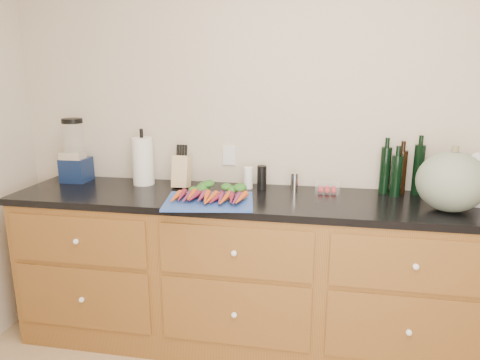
% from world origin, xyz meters
% --- Properties ---
extents(wall_back, '(4.10, 0.05, 2.60)m').
position_xyz_m(wall_back, '(0.00, 1.62, 1.30)').
color(wall_back, beige).
rests_on(wall_back, ground).
extents(cabinets, '(3.60, 0.64, 0.90)m').
position_xyz_m(cabinets, '(0.00, 1.30, 0.45)').
color(cabinets, brown).
rests_on(cabinets, ground).
extents(countertop, '(3.64, 0.62, 0.04)m').
position_xyz_m(countertop, '(0.00, 1.30, 0.92)').
color(countertop, black).
rests_on(countertop, cabinets).
extents(cutting_board, '(0.53, 0.43, 0.01)m').
position_xyz_m(cutting_board, '(-0.62, 1.14, 0.95)').
color(cutting_board, '#24469E').
rests_on(cutting_board, countertop).
extents(carrots, '(0.40, 0.27, 0.05)m').
position_xyz_m(carrots, '(-0.62, 1.17, 0.97)').
color(carrots, '#D95119').
rests_on(carrots, cutting_board).
extents(squash, '(0.34, 0.34, 0.31)m').
position_xyz_m(squash, '(0.64, 1.22, 1.09)').
color(squash, '#5C6D5B').
rests_on(squash, countertop).
extents(blender_appliance, '(0.16, 0.16, 0.41)m').
position_xyz_m(blender_appliance, '(-1.60, 1.46, 1.12)').
color(blender_appliance, '#0E1E45').
rests_on(blender_appliance, countertop).
extents(paper_towel, '(0.13, 0.13, 0.30)m').
position_xyz_m(paper_towel, '(-1.13, 1.46, 1.09)').
color(paper_towel, white).
rests_on(paper_towel, countertop).
extents(knife_block, '(0.10, 0.10, 0.20)m').
position_xyz_m(knife_block, '(-0.87, 1.44, 1.04)').
color(knife_block, tan).
rests_on(knife_block, countertop).
extents(grinder_salt, '(0.06, 0.06, 0.13)m').
position_xyz_m(grinder_salt, '(-0.46, 1.48, 1.01)').
color(grinder_salt, white).
rests_on(grinder_salt, countertop).
extents(grinder_pepper, '(0.06, 0.06, 0.14)m').
position_xyz_m(grinder_pepper, '(-0.37, 1.48, 1.01)').
color(grinder_pepper, black).
rests_on(grinder_pepper, countertop).
extents(canister_chrome, '(0.05, 0.05, 0.11)m').
position_xyz_m(canister_chrome, '(-0.17, 1.48, 0.99)').
color(canister_chrome, silver).
rests_on(canister_chrome, countertop).
extents(tomato_box, '(0.14, 0.11, 0.07)m').
position_xyz_m(tomato_box, '(0.02, 1.47, 0.97)').
color(tomato_box, white).
rests_on(tomato_box, countertop).
extents(bottles, '(0.24, 0.12, 0.29)m').
position_xyz_m(bottles, '(0.44, 1.51, 1.07)').
color(bottles, black).
rests_on(bottles, countertop).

